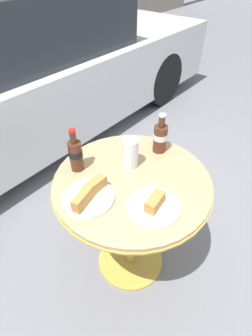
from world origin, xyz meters
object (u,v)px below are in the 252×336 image
at_px(bistro_table, 132,201).
at_px(lunch_plate_near, 154,205).
at_px(parked_car, 21,72).
at_px(cola_bottle_right, 76,154).
at_px(lunch_plate_far, 89,195).
at_px(drinking_glass, 130,154).
at_px(cola_bottle_left, 160,137).

relative_size(bistro_table, lunch_plate_near, 3.33).
height_order(bistro_table, parked_car, parked_car).
relative_size(cola_bottle_right, lunch_plate_far, 0.99).
distance_m(bistro_table, lunch_plate_far, 0.29).
bearing_deg(parked_car, lunch_plate_near, -108.42).
bearing_deg(lunch_plate_far, drinking_glass, 0.38).
relative_size(bistro_table, drinking_glass, 4.94).
xyz_separation_m(lunch_plate_near, lunch_plate_far, (-0.14, 0.25, 0.01)).
relative_size(bistro_table, cola_bottle_right, 3.37).
relative_size(drinking_glass, parked_car, 0.04).
height_order(bistro_table, cola_bottle_right, cola_bottle_right).
bearing_deg(cola_bottle_right, lunch_plate_near, -86.25).
relative_size(cola_bottle_left, parked_car, 0.05).
bearing_deg(cola_bottle_left, parked_car, 79.99).
distance_m(cola_bottle_right, parked_car, 1.73).
distance_m(bistro_table, parked_car, 1.92).
distance_m(bistro_table, lunch_plate_near, 0.26).
relative_size(bistro_table, lunch_plate_far, 3.32).
height_order(cola_bottle_right, parked_car, parked_car).
bearing_deg(cola_bottle_left, lunch_plate_near, -149.27).
distance_m(cola_bottle_left, cola_bottle_right, 0.44).
xyz_separation_m(cola_bottle_left, lunch_plate_far, (-0.49, 0.04, -0.06)).
height_order(drinking_glass, parked_car, parked_car).
bearing_deg(cola_bottle_left, lunch_plate_far, 175.24).
distance_m(cola_bottle_left, lunch_plate_far, 0.49).
xyz_separation_m(drinking_glass, lunch_plate_far, (-0.29, -0.00, -0.05)).
distance_m(cola_bottle_left, lunch_plate_near, 0.41).
relative_size(cola_bottle_right, drinking_glass, 1.47).
distance_m(drinking_glass, parked_car, 1.84).
bearing_deg(drinking_glass, bistro_table, -136.17).
distance_m(drinking_glass, lunch_plate_near, 0.30).
xyz_separation_m(bistro_table, parked_car, (0.59, 1.83, 0.05)).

